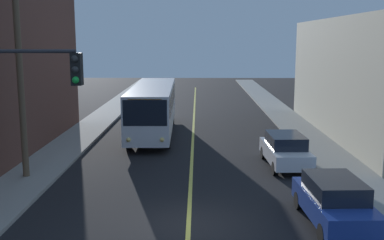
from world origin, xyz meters
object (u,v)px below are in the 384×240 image
Objects in this scene: parked_car_blue at (334,201)px; utility_pole_near at (18,39)px; traffic_signal_left_corner at (16,101)px; city_bus at (153,107)px; parked_car_white at (285,150)px.

parked_car_blue is 14.34m from utility_pole_near.
utility_pole_near reaches higher than traffic_signal_left_corner.
traffic_signal_left_corner is at bearing -70.71° from utility_pole_near.
traffic_signal_left_corner is (-2.77, -15.88, 2.49)m from city_bus.
parked_car_blue and parked_car_white have the same top height.
city_bus is at bearing 65.04° from utility_pole_near.
traffic_signal_left_corner is at bearing -99.90° from city_bus.
city_bus is 16.31m from traffic_signal_left_corner.
traffic_signal_left_corner is at bearing -141.61° from parked_car_white.
utility_pole_near is (-12.01, -2.28, 5.39)m from parked_car_white.
utility_pole_near is at bearing 157.81° from parked_car_blue.
traffic_signal_left_corner reaches higher than parked_car_blue.
parked_car_blue is at bearing 3.58° from traffic_signal_left_corner.
utility_pole_near is at bearing -114.96° from city_bus.
parked_car_white is 0.40× the size of utility_pole_near.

